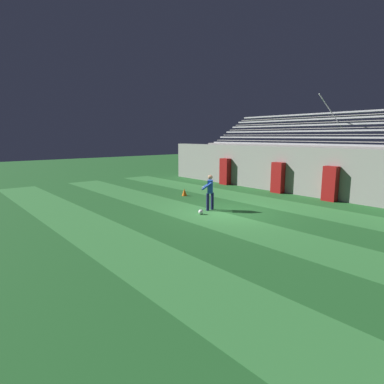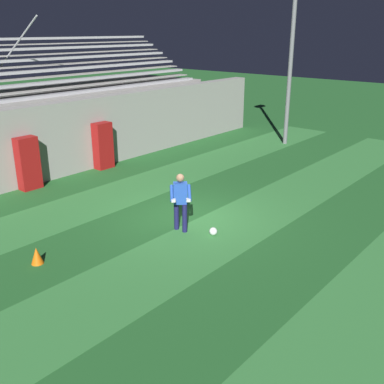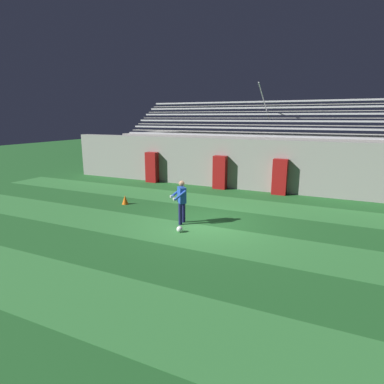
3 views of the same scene
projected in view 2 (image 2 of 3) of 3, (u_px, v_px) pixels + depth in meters
name	position (u px, v px, depth m)	size (l,w,h in m)	color
ground_plane	(187.00, 217.00, 13.55)	(80.00, 80.00, 0.00)	#236028
turf_stripe_mid	(226.00, 230.00, 12.67)	(28.00, 2.28, 0.01)	#38843D
turf_stripe_far	(119.00, 194.00, 15.46)	(28.00, 2.28, 0.01)	#38843D
back_wall	(58.00, 139.00, 17.04)	(24.00, 0.60, 2.80)	#999691
padding_pillar_gate_left	(28.00, 163.00, 15.68)	(0.74, 0.44, 1.86)	maroon
padding_pillar_gate_right	(103.00, 146.00, 18.04)	(0.74, 0.44, 1.86)	maroon
bleacher_stand	(21.00, 127.00, 18.64)	(18.00, 4.75, 5.83)	#999691
floodlight_pole	(293.00, 33.00, 20.49)	(0.90, 0.36, 8.21)	slate
goalkeeper	(180.00, 199.00, 12.33)	(0.74, 0.74, 1.67)	#19194C
soccer_ball	(213.00, 231.00, 12.35)	(0.22, 0.22, 0.22)	white
traffic_cone	(37.00, 256.00, 10.82)	(0.30, 0.30, 0.42)	orange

